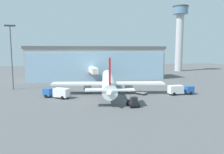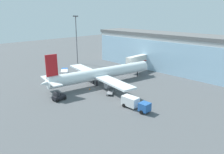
{
  "view_description": "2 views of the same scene",
  "coord_description": "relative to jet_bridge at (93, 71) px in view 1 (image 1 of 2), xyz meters",
  "views": [
    {
      "loc": [
        -14.16,
        -58.63,
        12.8
      ],
      "look_at": [
        0.06,
        4.73,
        4.56
      ],
      "focal_mm": 35.0,
      "sensor_mm": 36.0,
      "label": 1
    },
    {
      "loc": [
        47.47,
        -40.05,
        21.67
      ],
      "look_at": [
        1.38,
        5.97,
        2.32
      ],
      "focal_mm": 35.0,
      "sensor_mm": 36.0,
      "label": 2
    }
  ],
  "objects": [
    {
      "name": "terminal_building",
      "position": [
        3.03,
        10.75,
        2.45
      ],
      "size": [
        58.6,
        14.77,
        14.08
      ],
      "rotation": [
        0.0,
        0.0,
        -0.02
      ],
      "color": "#A9A9A9",
      "rests_on": "ground"
    },
    {
      "name": "catering_truck",
      "position": [
        -12.9,
        -24.47,
        -3.12
      ],
      "size": [
        7.25,
        5.96,
        2.65
      ],
      "rotation": [
        0.0,
        0.0,
        2.54
      ],
      "color": "#2659A5",
      "rests_on": "ground"
    },
    {
      "name": "baggage_cart",
      "position": [
        10.46,
        -25.24,
        -4.09
      ],
      "size": [
        2.94,
        3.21,
        1.5
      ],
      "rotation": [
        0.0,
        0.0,
        5.34
      ],
      "color": "gray",
      "rests_on": "ground"
    },
    {
      "name": "airplane",
      "position": [
        1.71,
        -20.79,
        -1.29
      ],
      "size": [
        32.48,
        38.44,
        10.98
      ],
      "rotation": [
        0.0,
        0.0,
        1.39
      ],
      "color": "white",
      "rests_on": "ground"
    },
    {
      "name": "apron_light_mast",
      "position": [
        -26.99,
        -8.62,
        7.38
      ],
      "size": [
        3.2,
        0.4,
        20.37
      ],
      "color": "#59595E",
      "rests_on": "ground"
    },
    {
      "name": "safety_cone_wingtip",
      "position": [
        -12.71,
        -19.97,
        -4.31
      ],
      "size": [
        0.36,
        0.36,
        0.55
      ],
      "primitive_type": "cone",
      "color": "orange",
      "rests_on": "ground"
    },
    {
      "name": "safety_cone_nose",
      "position": [
        3.56,
        -26.73,
        -4.31
      ],
      "size": [
        0.36,
        0.36,
        0.55
      ],
      "primitive_type": "cone",
      "color": "orange",
      "rests_on": "ground"
    },
    {
      "name": "pushback_tug",
      "position": [
        3.98,
        -37.35,
        -3.61
      ],
      "size": [
        2.29,
        3.28,
        2.3
      ],
      "rotation": [
        0.0,
        0.0,
        1.62
      ],
      "color": "black",
      "rests_on": "ground"
    },
    {
      "name": "ground",
      "position": [
        3.03,
        -24.4,
        -4.59
      ],
      "size": [
        240.0,
        240.0,
        0.0
      ],
      "primitive_type": "plane",
      "color": "#545659"
    },
    {
      "name": "fuel_truck",
      "position": [
        21.13,
        -27.67,
        -3.12
      ],
      "size": [
        7.31,
        2.52,
        2.65
      ],
      "rotation": [
        0.0,
        0.0,
        0.0
      ],
      "color": "#2659A5",
      "rests_on": "ground"
    },
    {
      "name": "jet_bridge",
      "position": [
        0.0,
        0.0,
        0.0
      ],
      "size": [
        2.48,
        11.87,
        5.98
      ],
      "rotation": [
        0.0,
        0.0,
        1.59
      ],
      "color": "silver",
      "rests_on": "ground"
    },
    {
      "name": "control_tower",
      "position": [
        56.05,
        35.11,
        18.67
      ],
      "size": [
        8.93,
        8.93,
        37.69
      ],
      "color": "#B7B7B7",
      "rests_on": "ground"
    }
  ]
}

